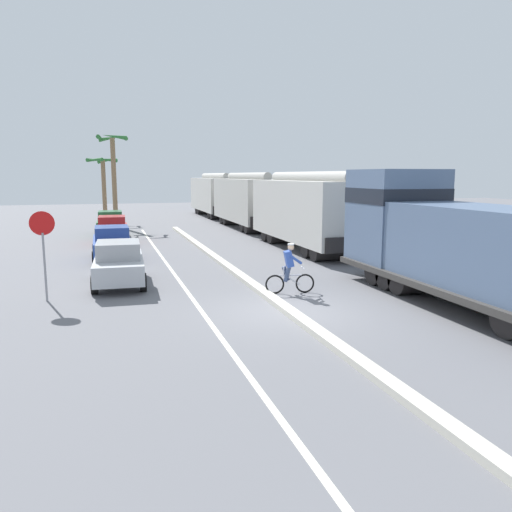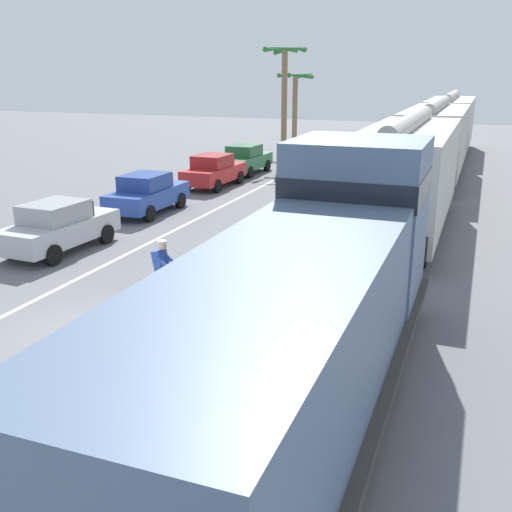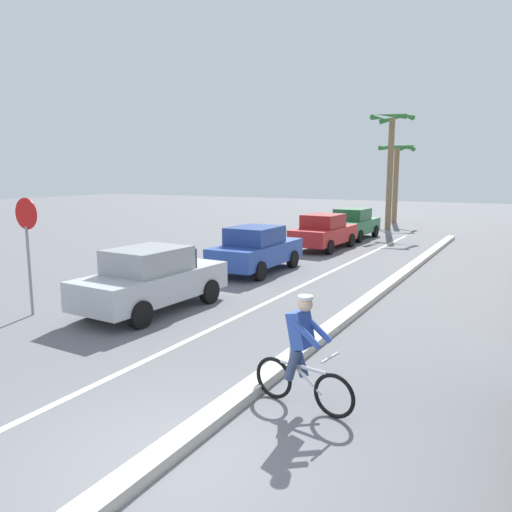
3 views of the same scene
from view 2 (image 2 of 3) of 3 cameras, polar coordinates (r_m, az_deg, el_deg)
ground_plane at (r=13.82m, az=-16.38°, el=-7.32°), size 120.00×120.00×0.00m
median_curb at (r=18.57m, az=-5.38°, el=-0.06°), size 0.36×36.00×0.16m
lane_stripe at (r=19.73m, az=-11.65°, el=0.47°), size 0.14×36.00×0.01m
locomotive at (r=10.25m, az=5.36°, el=-4.51°), size 3.10×11.61×4.20m
hopper_car_lead at (r=21.79m, az=14.11°, el=7.48°), size 2.90×10.60×4.18m
hopper_car_middle at (r=33.24m, az=16.67°, el=10.50°), size 2.90×10.60×4.18m
hopper_car_trailing at (r=44.77m, az=17.94°, el=11.96°), size 2.90×10.60×4.18m
parked_car_silver at (r=20.16m, az=-18.29°, el=2.69°), size 1.97×4.27×1.62m
parked_car_blue at (r=24.78m, az=-10.33°, el=5.89°), size 1.86×4.21×1.62m
parked_car_red at (r=30.11m, az=-4.05°, el=8.11°), size 1.95×4.26×1.62m
parked_car_green at (r=34.04m, az=-1.04°, el=9.21°), size 1.92×4.24×1.62m
cyclist at (r=14.69m, az=-8.90°, el=-1.90°), size 1.70×0.52×1.71m
palm_tree_near at (r=38.68m, az=2.74°, el=16.32°), size 2.39×2.35×7.16m
palm_tree_far at (r=43.43m, az=3.79°, el=15.33°), size 2.68×2.77×5.57m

